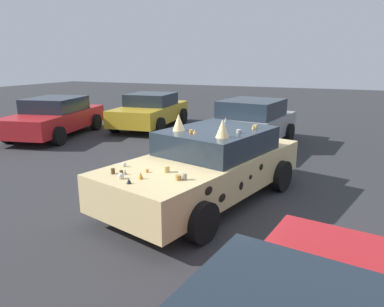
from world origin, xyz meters
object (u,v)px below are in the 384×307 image
object	(u,v)px
parked_sedan_far_right	(55,117)
art_car_decorated	(209,165)
parked_sedan_behind_right	(151,111)
parked_sedan_near_right	(249,124)

from	to	relation	value
parked_sedan_far_right	art_car_decorated	bearing A→B (deg)	51.92
art_car_decorated	parked_sedan_behind_right	bearing A→B (deg)	-127.26
art_car_decorated	parked_sedan_far_right	xyz separation A→B (m)	(3.39, 7.13, -0.01)
parked_sedan_near_right	parked_sedan_behind_right	distance (m)	4.66
parked_sedan_far_right	parked_sedan_behind_right	size ratio (longest dim) A/B	1.07
parked_sedan_near_right	parked_sedan_far_right	bearing A→B (deg)	-72.51
parked_sedan_far_right	parked_sedan_behind_right	xyz separation A→B (m)	(2.73, -2.32, 0.00)
parked_sedan_far_right	parked_sedan_behind_right	distance (m)	3.58
art_car_decorated	parked_sedan_behind_right	world-z (taller)	art_car_decorated
parked_sedan_behind_right	parked_sedan_far_right	bearing A→B (deg)	-46.55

